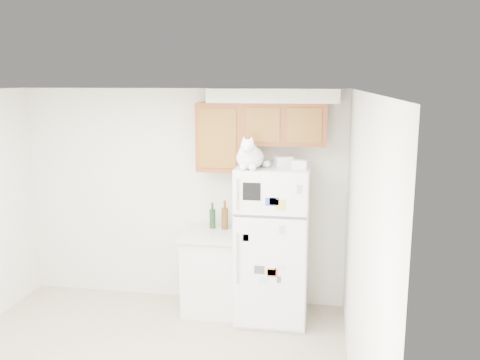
% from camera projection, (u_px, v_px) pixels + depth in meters
% --- Properties ---
extents(room_shell, '(3.84, 4.04, 2.52)m').
position_uv_depth(room_shell, '(138.00, 193.00, 4.17)').
color(room_shell, silver).
rests_on(room_shell, ground_plane).
extents(refrigerator, '(0.76, 0.78, 1.70)m').
position_uv_depth(refrigerator, '(273.00, 243.00, 5.49)').
color(refrigerator, white).
rests_on(refrigerator, ground_plane).
extents(base_counter, '(0.64, 0.64, 0.92)m').
position_uv_depth(base_counter, '(212.00, 271.00, 5.75)').
color(base_counter, white).
rests_on(base_counter, ground_plane).
extents(cat, '(0.34, 0.50, 0.35)m').
position_uv_depth(cat, '(250.00, 156.00, 5.13)').
color(cat, white).
rests_on(cat, refrigerator).
extents(storage_box_back, '(0.21, 0.18, 0.10)m').
position_uv_depth(storage_box_back, '(284.00, 161.00, 5.33)').
color(storage_box_back, white).
rests_on(storage_box_back, refrigerator).
extents(storage_box_front, '(0.17, 0.13, 0.09)m').
position_uv_depth(storage_box_front, '(300.00, 164.00, 5.16)').
color(storage_box_front, white).
rests_on(storage_box_front, refrigerator).
extents(bottle_green, '(0.07, 0.07, 0.30)m').
position_uv_depth(bottle_green, '(212.00, 215.00, 5.80)').
color(bottle_green, '#19381E').
rests_on(bottle_green, base_counter).
extents(bottle_amber, '(0.08, 0.08, 0.33)m').
position_uv_depth(bottle_amber, '(225.00, 215.00, 5.76)').
color(bottle_amber, '#593814').
rests_on(bottle_amber, base_counter).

